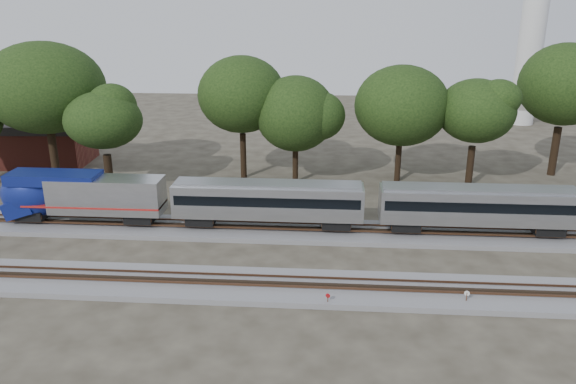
# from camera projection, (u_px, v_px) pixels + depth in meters

# --- Properties ---
(ground) EXTENTS (160.00, 160.00, 0.00)m
(ground) POSITION_uv_depth(u_px,v_px,m) (299.00, 264.00, 42.69)
(ground) COLOR #383328
(ground) RESTS_ON ground
(track_far) EXTENTS (160.00, 5.00, 0.73)m
(track_far) POSITION_uv_depth(u_px,v_px,m) (303.00, 231.00, 48.28)
(track_far) COLOR slate
(track_far) RESTS_ON ground
(track_near) EXTENTS (160.00, 5.00, 0.73)m
(track_near) POSITION_uv_depth(u_px,v_px,m) (296.00, 287.00, 38.85)
(track_near) COLOR slate
(track_near) RESTS_ON ground
(switch_stand_red) EXTENTS (0.30, 0.15, 0.99)m
(switch_stand_red) POSITION_uv_depth(u_px,v_px,m) (328.00, 298.00, 36.56)
(switch_stand_red) COLOR #512D19
(switch_stand_red) RESTS_ON ground
(switch_stand_white) EXTENTS (0.35, 0.15, 1.12)m
(switch_stand_white) POSITION_uv_depth(u_px,v_px,m) (467.00, 296.00, 36.64)
(switch_stand_white) COLOR #512D19
(switch_stand_white) RESTS_ON ground
(switch_lever) EXTENTS (0.58, 0.48, 0.30)m
(switch_lever) POSITION_uv_depth(u_px,v_px,m) (375.00, 306.00, 36.55)
(switch_lever) COLOR #512D19
(switch_lever) RESTS_ON ground
(brick_building) EXTENTS (11.23, 8.24, 5.20)m
(brick_building) POSITION_uv_depth(u_px,v_px,m) (44.00, 142.00, 68.38)
(brick_building) COLOR maroon
(brick_building) RESTS_ON ground
(tree_1) EXTENTS (10.56, 10.56, 14.89)m
(tree_1) POSITION_uv_depth(u_px,v_px,m) (45.00, 88.00, 58.25)
(tree_1) COLOR black
(tree_1) RESTS_ON ground
(tree_2) EXTENTS (7.86, 7.86, 11.08)m
(tree_2) POSITION_uv_depth(u_px,v_px,m) (103.00, 120.00, 55.74)
(tree_2) COLOR black
(tree_2) RESTS_ON ground
(tree_3) EXTENTS (9.55, 9.55, 13.46)m
(tree_3) POSITION_uv_depth(u_px,v_px,m) (242.00, 94.00, 60.47)
(tree_3) COLOR black
(tree_3) RESTS_ON ground
(tree_4) EXTENTS (7.77, 7.77, 10.95)m
(tree_4) POSITION_uv_depth(u_px,v_px,m) (296.00, 114.00, 59.36)
(tree_4) COLOR black
(tree_4) RESTS_ON ground
(tree_5) EXTENTS (8.57, 8.57, 12.08)m
(tree_5) POSITION_uv_depth(u_px,v_px,m) (402.00, 106.00, 59.51)
(tree_5) COLOR black
(tree_5) RESTS_ON ground
(tree_6) EXTENTS (8.32, 8.32, 11.72)m
(tree_6) POSITION_uv_depth(u_px,v_px,m) (476.00, 111.00, 58.00)
(tree_6) COLOR black
(tree_6) RESTS_ON ground
(tree_7) EXTENTS (10.48, 10.48, 14.78)m
(tree_7) POSITION_uv_depth(u_px,v_px,m) (565.00, 84.00, 61.16)
(tree_7) COLOR black
(tree_7) RESTS_ON ground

